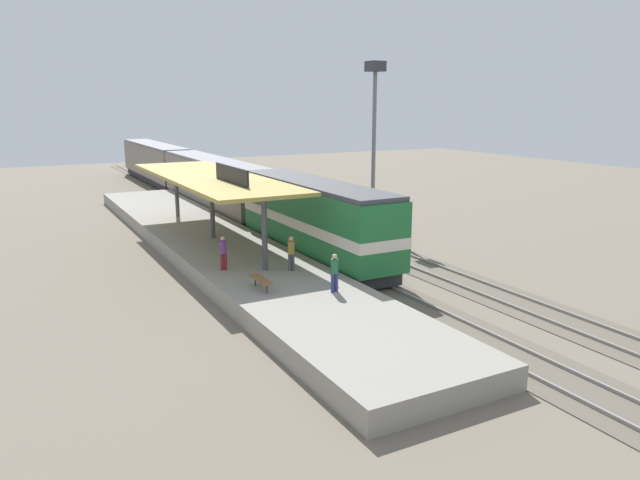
# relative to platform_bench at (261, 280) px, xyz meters

# --- Properties ---
(ground_plane) EXTENTS (120.00, 120.00, 0.00)m
(ground_plane) POSITION_rel_platform_bench_xyz_m (8.00, 10.79, -1.34)
(ground_plane) COLOR #706656
(track_near) EXTENTS (3.20, 110.00, 0.16)m
(track_near) POSITION_rel_platform_bench_xyz_m (6.00, 10.79, -1.31)
(track_near) COLOR #5F5649
(track_near) RESTS_ON ground
(track_far) EXTENTS (3.20, 110.00, 0.16)m
(track_far) POSITION_rel_platform_bench_xyz_m (10.60, 10.79, -1.31)
(track_far) COLOR #5F5649
(track_far) RESTS_ON ground
(platform) EXTENTS (6.00, 44.00, 0.90)m
(platform) POSITION_rel_platform_bench_xyz_m (1.40, 10.79, -0.89)
(platform) COLOR gray
(platform) RESTS_ON ground
(station_canopy) EXTENTS (5.20, 18.00, 4.70)m
(station_canopy) POSITION_rel_platform_bench_xyz_m (1.40, 10.70, 3.19)
(station_canopy) COLOR #47474C
(station_canopy) RESTS_ON platform
(platform_bench) EXTENTS (0.44, 1.70, 0.50)m
(platform_bench) POSITION_rel_platform_bench_xyz_m (0.00, 0.00, 0.00)
(platform_bench) COLOR #333338
(platform_bench) RESTS_ON platform
(locomotive) EXTENTS (2.93, 14.43, 4.44)m
(locomotive) POSITION_rel_platform_bench_xyz_m (6.00, 6.28, 1.07)
(locomotive) COLOR #28282D
(locomotive) RESTS_ON track_near
(passenger_carriage_front) EXTENTS (2.90, 20.00, 4.24)m
(passenger_carriage_front) POSITION_rel_platform_bench_xyz_m (6.00, 24.28, 0.97)
(passenger_carriage_front) COLOR #28282D
(passenger_carriage_front) RESTS_ON track_near
(passenger_carriage_rear) EXTENTS (2.90, 20.00, 4.24)m
(passenger_carriage_rear) POSITION_rel_platform_bench_xyz_m (6.00, 45.08, 0.97)
(passenger_carriage_rear) COLOR #28282D
(passenger_carriage_rear) RESTS_ON track_near
(light_mast) EXTENTS (1.10, 1.10, 11.70)m
(light_mast) POSITION_rel_platform_bench_xyz_m (13.80, 12.12, 7.05)
(light_mast) COLOR slate
(light_mast) RESTS_ON ground
(person_waiting) EXTENTS (0.34, 0.34, 1.71)m
(person_waiting) POSITION_rel_platform_bench_xyz_m (2.67, -1.86, 0.51)
(person_waiting) COLOR navy
(person_waiting) RESTS_ON platform
(person_walking) EXTENTS (0.34, 0.34, 1.71)m
(person_walking) POSITION_rel_platform_bench_xyz_m (-0.40, 3.74, 0.51)
(person_walking) COLOR maroon
(person_walking) RESTS_ON platform
(person_boarding) EXTENTS (0.34, 0.34, 1.71)m
(person_boarding) POSITION_rel_platform_bench_xyz_m (2.48, 2.08, 0.51)
(person_boarding) COLOR #4C4C51
(person_boarding) RESTS_ON platform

